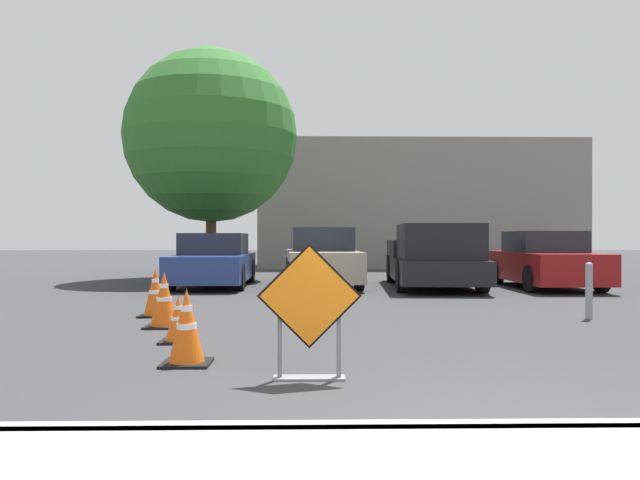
{
  "coord_description": "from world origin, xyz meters",
  "views": [
    {
      "loc": [
        -1.32,
        -3.87,
        1.31
      ],
      "look_at": [
        -1.1,
        7.33,
        1.25
      ],
      "focal_mm": 35.0,
      "sensor_mm": 36.0,
      "label": 1
    }
  ],
  "objects_px": {
    "traffic_cone_fourth": "(155,293)",
    "parked_car_second": "(322,259)",
    "road_closed_sign": "(309,309)",
    "parked_car_nearest": "(214,262)",
    "traffic_cone_nearest": "(187,327)",
    "bollard_nearest": "(589,289)",
    "traffic_cone_second": "(178,320)",
    "traffic_cone_third": "(164,300)",
    "parked_car_third": "(545,261)",
    "pickup_truck": "(434,260)"
  },
  "relations": [
    {
      "from": "traffic_cone_second",
      "to": "traffic_cone_fourth",
      "type": "bearing_deg",
      "value": 109.58
    },
    {
      "from": "parked_car_nearest",
      "to": "parked_car_second",
      "type": "bearing_deg",
      "value": -179.78
    },
    {
      "from": "traffic_cone_third",
      "to": "parked_car_third",
      "type": "bearing_deg",
      "value": 39.9
    },
    {
      "from": "parked_car_nearest",
      "to": "pickup_truck",
      "type": "bearing_deg",
      "value": 171.38
    },
    {
      "from": "parked_car_nearest",
      "to": "traffic_cone_third",
      "type": "bearing_deg",
      "value": 93.0
    },
    {
      "from": "pickup_truck",
      "to": "parked_car_third",
      "type": "relative_size",
      "value": 1.27
    },
    {
      "from": "road_closed_sign",
      "to": "bollard_nearest",
      "type": "distance_m",
      "value": 6.11
    },
    {
      "from": "traffic_cone_third",
      "to": "parked_car_third",
      "type": "xyz_separation_m",
      "value": [
        8.16,
        6.82,
        0.28
      ]
    },
    {
      "from": "traffic_cone_nearest",
      "to": "bollard_nearest",
      "type": "relative_size",
      "value": 0.86
    },
    {
      "from": "road_closed_sign",
      "to": "parked_car_nearest",
      "type": "bearing_deg",
      "value": 102.97
    },
    {
      "from": "parked_car_nearest",
      "to": "parked_car_third",
      "type": "distance_m",
      "value": 8.6
    },
    {
      "from": "pickup_truck",
      "to": "parked_car_third",
      "type": "bearing_deg",
      "value": -173.74
    },
    {
      "from": "traffic_cone_fourth",
      "to": "parked_car_third",
      "type": "height_order",
      "value": "parked_car_third"
    },
    {
      "from": "road_closed_sign",
      "to": "bollard_nearest",
      "type": "height_order",
      "value": "road_closed_sign"
    },
    {
      "from": "traffic_cone_third",
      "to": "traffic_cone_second",
      "type": "bearing_deg",
      "value": -69.89
    },
    {
      "from": "parked_car_nearest",
      "to": "traffic_cone_second",
      "type": "bearing_deg",
      "value": 95.61
    },
    {
      "from": "traffic_cone_nearest",
      "to": "traffic_cone_fourth",
      "type": "bearing_deg",
      "value": 108.07
    },
    {
      "from": "traffic_cone_nearest",
      "to": "parked_car_nearest",
      "type": "height_order",
      "value": "parked_car_nearest"
    },
    {
      "from": "road_closed_sign",
      "to": "parked_car_nearest",
      "type": "height_order",
      "value": "parked_car_nearest"
    },
    {
      "from": "traffic_cone_fourth",
      "to": "bollard_nearest",
      "type": "distance_m",
      "value": 7.0
    },
    {
      "from": "traffic_cone_fourth",
      "to": "parked_car_third",
      "type": "bearing_deg",
      "value": 32.99
    },
    {
      "from": "pickup_truck",
      "to": "parked_car_third",
      "type": "height_order",
      "value": "pickup_truck"
    },
    {
      "from": "road_closed_sign",
      "to": "traffic_cone_nearest",
      "type": "xyz_separation_m",
      "value": [
        -1.26,
        0.72,
        -0.27
      ]
    },
    {
      "from": "parked_car_nearest",
      "to": "bollard_nearest",
      "type": "height_order",
      "value": "parked_car_nearest"
    },
    {
      "from": "parked_car_second",
      "to": "bollard_nearest",
      "type": "xyz_separation_m",
      "value": [
        4.12,
        -6.74,
        -0.24
      ]
    },
    {
      "from": "bollard_nearest",
      "to": "traffic_cone_nearest",
      "type": "bearing_deg",
      "value": -149.03
    },
    {
      "from": "parked_car_nearest",
      "to": "parked_car_third",
      "type": "bearing_deg",
      "value": 175.15
    },
    {
      "from": "traffic_cone_third",
      "to": "traffic_cone_fourth",
      "type": "bearing_deg",
      "value": 109.03
    },
    {
      "from": "traffic_cone_second",
      "to": "parked_car_nearest",
      "type": "xyz_separation_m",
      "value": [
        -0.89,
        8.82,
        0.37
      ]
    },
    {
      "from": "traffic_cone_second",
      "to": "parked_car_nearest",
      "type": "distance_m",
      "value": 8.87
    },
    {
      "from": "traffic_cone_fourth",
      "to": "bollard_nearest",
      "type": "bearing_deg",
      "value": -3.64
    },
    {
      "from": "traffic_cone_third",
      "to": "traffic_cone_fourth",
      "type": "height_order",
      "value": "traffic_cone_third"
    },
    {
      "from": "traffic_cone_nearest",
      "to": "parked_car_third",
      "type": "height_order",
      "value": "parked_car_third"
    },
    {
      "from": "bollard_nearest",
      "to": "traffic_cone_second",
      "type": "bearing_deg",
      "value": -160.99
    },
    {
      "from": "traffic_cone_nearest",
      "to": "parked_car_second",
      "type": "xyz_separation_m",
      "value": [
        1.61,
        10.18,
        0.34
      ]
    },
    {
      "from": "traffic_cone_second",
      "to": "traffic_cone_fourth",
      "type": "xyz_separation_m",
      "value": [
        -0.9,
        2.54,
        0.11
      ]
    },
    {
      "from": "traffic_cone_fourth",
      "to": "parked_car_nearest",
      "type": "bearing_deg",
      "value": 89.86
    },
    {
      "from": "traffic_cone_nearest",
      "to": "parked_car_second",
      "type": "distance_m",
      "value": 10.31
    },
    {
      "from": "parked_car_second",
      "to": "road_closed_sign",
      "type": "bearing_deg",
      "value": 85.44
    },
    {
      "from": "road_closed_sign",
      "to": "parked_car_second",
      "type": "bearing_deg",
      "value": 88.17
    },
    {
      "from": "traffic_cone_fourth",
      "to": "bollard_nearest",
      "type": "height_order",
      "value": "bollard_nearest"
    },
    {
      "from": "traffic_cone_second",
      "to": "parked_car_nearest",
      "type": "height_order",
      "value": "parked_car_nearest"
    },
    {
      "from": "parked_car_third",
      "to": "road_closed_sign",
      "type": "bearing_deg",
      "value": 59.64
    },
    {
      "from": "traffic_cone_fourth",
      "to": "parked_car_third",
      "type": "relative_size",
      "value": 0.19
    },
    {
      "from": "traffic_cone_fourth",
      "to": "parked_car_second",
      "type": "xyz_separation_m",
      "value": [
        2.87,
        6.3,
        0.33
      ]
    },
    {
      "from": "parked_car_second",
      "to": "parked_car_third",
      "type": "height_order",
      "value": "parked_car_second"
    },
    {
      "from": "traffic_cone_nearest",
      "to": "traffic_cone_third",
      "type": "distance_m",
      "value": 2.76
    },
    {
      "from": "traffic_cone_third",
      "to": "traffic_cone_fourth",
      "type": "xyz_separation_m",
      "value": [
        -0.43,
        1.24,
        -0.01
      ]
    },
    {
      "from": "traffic_cone_second",
      "to": "parked_car_second",
      "type": "xyz_separation_m",
      "value": [
        1.97,
        8.84,
        0.44
      ]
    },
    {
      "from": "parked_car_nearest",
      "to": "parked_car_third",
      "type": "relative_size",
      "value": 1.06
    }
  ]
}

